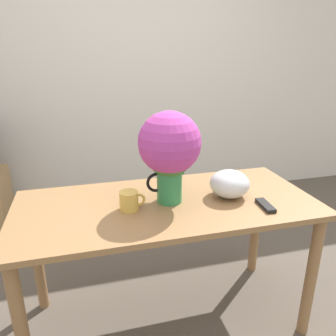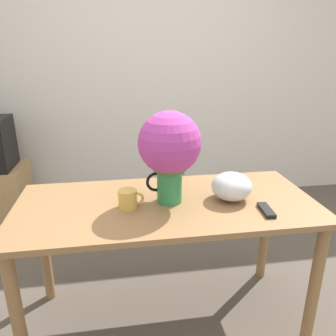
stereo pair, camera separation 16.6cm
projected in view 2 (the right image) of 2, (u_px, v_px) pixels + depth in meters
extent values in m
plane|color=brown|center=(188.00, 324.00, 1.93)|extent=(12.00, 12.00, 0.00)
cube|color=silver|center=(151.00, 74.00, 3.21)|extent=(8.00, 0.05, 2.60)
cube|color=olive|center=(167.00, 204.00, 1.72)|extent=(1.57, 0.71, 0.03)
cylinder|color=olive|center=(18.00, 321.00, 1.47)|extent=(0.06, 0.06, 0.74)
cylinder|color=olive|center=(314.00, 288.00, 1.68)|extent=(0.06, 0.06, 0.74)
cylinder|color=olive|center=(44.00, 248.00, 2.02)|extent=(0.06, 0.06, 0.74)
cylinder|color=olive|center=(265.00, 229.00, 2.23)|extent=(0.06, 0.06, 0.74)
cylinder|color=#2D844C|center=(169.00, 183.00, 1.69)|extent=(0.13, 0.13, 0.21)
cone|color=#2D844C|center=(180.00, 169.00, 1.68)|extent=(0.05, 0.05, 0.05)
torus|color=black|center=(156.00, 182.00, 1.68)|extent=(0.11, 0.02, 0.11)
sphere|color=#3D7033|center=(170.00, 154.00, 1.64)|extent=(0.24, 0.24, 0.24)
sphere|color=#B23D99|center=(170.00, 143.00, 1.62)|extent=(0.32, 0.32, 0.32)
cylinder|color=gold|center=(128.00, 199.00, 1.64)|extent=(0.09, 0.09, 0.10)
torus|color=gold|center=(137.00, 198.00, 1.65)|extent=(0.07, 0.01, 0.07)
ellipsoid|color=silver|center=(232.00, 186.00, 1.72)|extent=(0.21, 0.21, 0.15)
cube|color=black|center=(266.00, 210.00, 1.61)|extent=(0.06, 0.15, 0.02)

